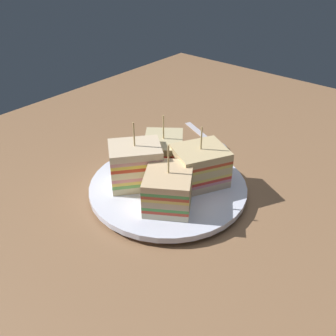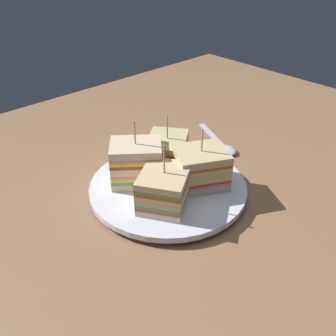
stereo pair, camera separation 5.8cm
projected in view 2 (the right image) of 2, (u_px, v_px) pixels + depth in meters
The scene contains 8 objects.
ground_plane at pixel (168, 197), 60.78cm from camera, with size 127.40×96.24×1.80cm, color #8E6644.
plate at pixel (168, 187), 59.75cm from camera, with size 24.75×24.75×1.69cm.
sandwich_wedge_0 at pixel (200, 168), 57.86cm from camera, with size 9.98×9.44×9.67cm.
sandwich_wedge_1 at pixel (167, 153), 62.07cm from camera, with size 9.93×9.62×9.55cm.
sandwich_wedge_2 at pixel (137, 163), 58.39cm from camera, with size 9.80×9.54×10.54cm.
sandwich_wedge_3 at pixel (164, 188), 53.79cm from camera, with size 10.10×9.70×9.83cm.
chip_pile at pixel (168, 176), 59.53cm from camera, with size 6.56×7.40×1.94cm.
spoon at pixel (224, 146), 72.20cm from camera, with size 7.70×14.15×1.00cm.
Camera 2 is at (33.13, 35.61, 35.85)cm, focal length 40.27 mm.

